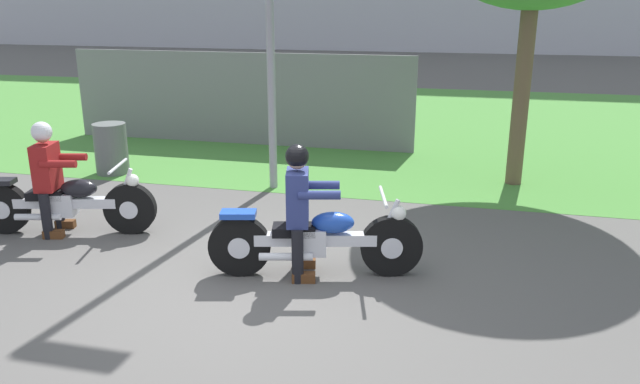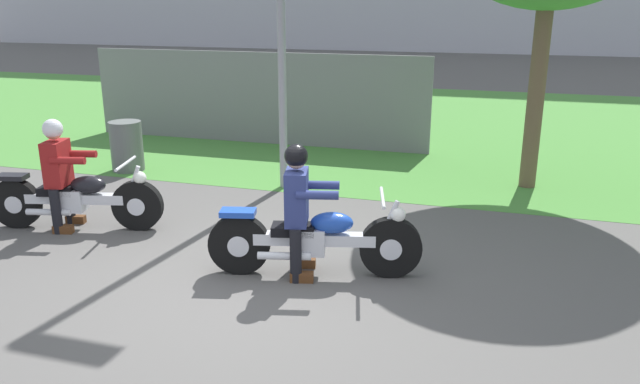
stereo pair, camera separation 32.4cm
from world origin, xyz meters
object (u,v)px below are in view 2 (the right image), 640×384
rider_lead (298,200)px  motorcycle_follow (76,199)px  motorcycle_lead (315,240)px  trash_can (127,146)px  rider_follow (59,166)px

rider_lead → motorcycle_follow: (-3.10, 0.50, -0.43)m
motorcycle_lead → rider_lead: rider_lead is taller
trash_can → motorcycle_lead: bearing=-35.8°
motorcycle_follow → trash_can: motorcycle_follow is taller
motorcycle_lead → motorcycle_follow: bearing=158.4°
rider_lead → trash_can: 5.16m
rider_follow → trash_can: size_ratio=1.67×
motorcycle_follow → rider_follow: (-0.16, -0.04, 0.43)m
motorcycle_lead → trash_can: bearing=130.6°
rider_follow → motorcycle_lead: bearing=-20.6°
motorcycle_lead → rider_lead: 0.46m
motorcycle_lead → trash_can: motorcycle_lead is taller
trash_can → motorcycle_follow: bearing=-69.2°
motorcycle_lead → rider_follow: size_ratio=1.57×
motorcycle_lead → motorcycle_follow: motorcycle_lead is taller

